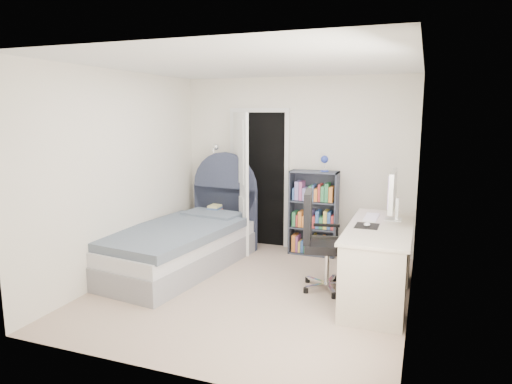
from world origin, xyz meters
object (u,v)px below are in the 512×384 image
(office_chair, at_px, (320,236))
(floor_lamp, at_px, (215,204))
(nightstand, at_px, (218,220))
(bookcase, at_px, (314,216))
(desk, at_px, (379,259))
(bed, at_px, (183,243))

(office_chair, bearing_deg, floor_lamp, 147.72)
(nightstand, distance_m, office_chair, 2.07)
(bookcase, xyz_separation_m, desk, (1.02, -1.28, -0.11))
(nightstand, relative_size, desk, 0.39)
(nightstand, xyz_separation_m, bookcase, (1.41, 0.19, 0.13))
(nightstand, bearing_deg, floor_lamp, 131.10)
(nightstand, relative_size, office_chair, 0.57)
(bookcase, height_order, office_chair, bookcase)
(nightstand, distance_m, floor_lamp, 0.26)
(nightstand, xyz_separation_m, floor_lamp, (-0.10, 0.12, 0.20))
(desk, bearing_deg, office_chair, 177.46)
(bookcase, bearing_deg, desk, -51.35)
(desk, bearing_deg, floor_lamp, 154.48)
(floor_lamp, relative_size, bookcase, 1.09)
(bed, relative_size, bookcase, 1.71)
(office_chair, bearing_deg, desk, -2.54)
(bookcase, xyz_separation_m, office_chair, (0.36, -1.25, 0.06))
(bookcase, bearing_deg, bed, -142.71)
(floor_lamp, xyz_separation_m, office_chair, (1.87, -1.18, -0.01))
(bed, height_order, desk, bed)
(bed, distance_m, bookcase, 1.87)
(floor_lamp, xyz_separation_m, bookcase, (1.51, 0.07, -0.07))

